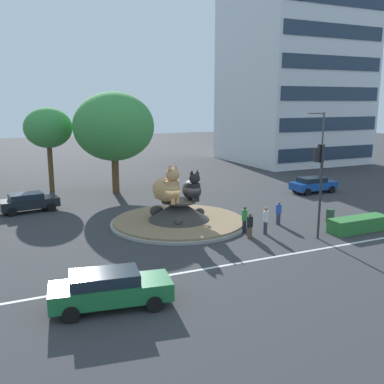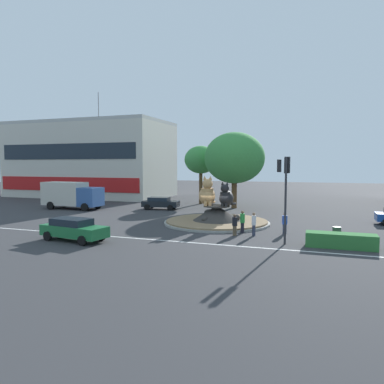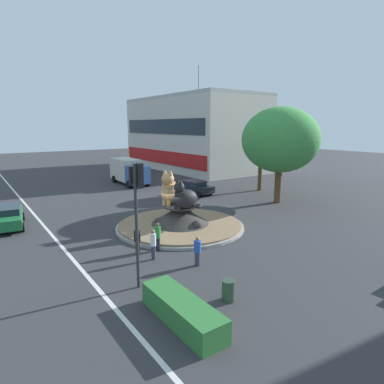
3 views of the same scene
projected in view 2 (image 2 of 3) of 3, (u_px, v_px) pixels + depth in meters
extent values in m
plane|color=#333335|center=(217.00, 224.00, 31.59)|extent=(160.00, 160.00, 0.00)
cube|color=silver|center=(184.00, 242.00, 24.14)|extent=(112.00, 0.20, 0.01)
cylinder|color=gray|center=(217.00, 223.00, 31.58)|extent=(9.10, 9.10, 0.18)
cylinder|color=#846B4C|center=(217.00, 221.00, 31.57)|extent=(8.74, 8.74, 0.13)
cone|color=#33302D|center=(217.00, 213.00, 31.52)|extent=(4.12, 4.12, 1.30)
cylinder|color=#33302D|center=(217.00, 206.00, 31.47)|extent=(2.26, 2.26, 0.12)
ellipsoid|color=#33302D|center=(236.00, 218.00, 31.26)|extent=(0.68, 0.68, 0.54)
ellipsoid|color=#33302D|center=(209.00, 213.00, 33.14)|extent=(0.96, 0.73, 0.77)
ellipsoid|color=#33302D|center=(205.00, 219.00, 30.44)|extent=(0.60, 0.61, 0.48)
ellipsoid|color=tan|center=(207.00, 196.00, 31.69)|extent=(2.13, 2.58, 1.61)
cylinder|color=tan|center=(207.00, 194.00, 31.23)|extent=(1.36, 1.36, 1.01)
sphere|color=tan|center=(208.00, 184.00, 31.00)|extent=(0.89, 0.89, 0.89)
torus|color=tan|center=(210.00, 202.00, 32.65)|extent=(1.15, 1.15, 0.20)
cone|color=tan|center=(210.00, 178.00, 30.97)|extent=(0.47, 0.47, 0.36)
cone|color=tan|center=(205.00, 178.00, 30.96)|extent=(0.47, 0.47, 0.36)
cylinder|color=tan|center=(210.00, 204.00, 30.93)|extent=(0.28, 0.28, 0.40)
cylinder|color=tan|center=(206.00, 204.00, 30.92)|extent=(0.28, 0.28, 0.40)
ellipsoid|color=black|center=(226.00, 198.00, 31.00)|extent=(1.20, 1.84, 1.31)
cylinder|color=black|center=(225.00, 197.00, 30.66)|extent=(0.88, 0.88, 0.82)
sphere|color=black|center=(225.00, 188.00, 30.48)|extent=(0.72, 0.72, 0.72)
torus|color=black|center=(232.00, 204.00, 31.62)|extent=(0.91, 0.91, 0.16)
cone|color=black|center=(227.00, 183.00, 30.38)|extent=(0.30, 0.30, 0.30)
cone|color=black|center=(223.00, 183.00, 30.52)|extent=(0.30, 0.30, 0.30)
cylinder|color=black|center=(226.00, 205.00, 30.38)|extent=(0.23, 0.23, 0.33)
cylinder|color=black|center=(222.00, 205.00, 30.48)|extent=(0.23, 0.23, 0.33)
cylinder|color=#2D2D33|center=(285.00, 201.00, 23.26)|extent=(0.14, 0.14, 5.62)
cube|color=black|center=(287.00, 165.00, 23.28)|extent=(0.36, 0.30, 1.05)
sphere|color=red|center=(288.00, 160.00, 23.33)|extent=(0.18, 0.18, 0.18)
sphere|color=#392706|center=(288.00, 165.00, 23.35)|extent=(0.18, 0.18, 0.18)
sphere|color=black|center=(287.00, 170.00, 23.37)|extent=(0.18, 0.18, 0.18)
cube|color=black|center=(279.00, 166.00, 23.33)|extent=(0.25, 0.31, 0.80)
cube|color=beige|center=(91.00, 161.00, 59.07)|extent=(25.11, 12.41, 11.33)
cube|color=#B21919|center=(66.00, 184.00, 53.45)|extent=(24.10, 0.13, 2.04)
cube|color=#19232D|center=(65.00, 151.00, 53.11)|extent=(23.10, 0.09, 2.27)
cube|color=#B2B2AD|center=(90.00, 124.00, 58.62)|extent=(25.11, 12.41, 0.50)
cylinder|color=#4C4C51|center=(98.00, 107.00, 57.82)|extent=(0.10, 0.10, 4.75)
cube|color=#2D7033|center=(341.00, 241.00, 22.45)|extent=(4.13, 1.20, 0.90)
cylinder|color=brown|center=(201.00, 188.00, 47.51)|extent=(0.45, 0.45, 4.07)
ellipsoid|color=#3D8E42|center=(201.00, 160.00, 47.23)|extent=(4.22, 4.22, 3.59)
cylinder|color=brown|center=(234.00, 195.00, 42.94)|extent=(0.62, 0.62, 3.09)
ellipsoid|color=#3D8E42|center=(234.00, 158.00, 42.61)|extent=(7.04, 7.04, 5.98)
cylinder|color=brown|center=(235.00, 231.00, 26.31)|extent=(0.28, 0.28, 0.72)
cylinder|color=black|center=(235.00, 221.00, 26.26)|extent=(0.37, 0.37, 0.63)
sphere|color=brown|center=(235.00, 216.00, 26.23)|extent=(0.21, 0.21, 0.21)
cylinder|color=#33384C|center=(285.00, 229.00, 26.88)|extent=(0.28, 0.28, 0.73)
cylinder|color=#284CB2|center=(285.00, 220.00, 26.83)|extent=(0.38, 0.38, 0.64)
sphere|color=#936B4C|center=(285.00, 214.00, 26.80)|extent=(0.21, 0.21, 0.21)
cylinder|color=black|center=(242.00, 228.00, 27.28)|extent=(0.26, 0.26, 0.78)
cylinder|color=#288C38|center=(242.00, 218.00, 27.23)|extent=(0.35, 0.35, 0.68)
sphere|color=brown|center=(243.00, 212.00, 27.19)|extent=(0.22, 0.22, 0.22)
cylinder|color=#33384C|center=(254.00, 231.00, 26.16)|extent=(0.23, 0.23, 0.79)
cylinder|color=silver|center=(254.00, 220.00, 26.11)|extent=(0.31, 0.31, 0.69)
sphere|color=#936B4C|center=(254.00, 214.00, 26.07)|extent=(0.23, 0.23, 0.23)
cylinder|color=black|center=(383.00, 219.00, 32.04)|extent=(0.64, 0.23, 0.64)
cube|color=black|center=(161.00, 204.00, 41.75)|extent=(4.32, 2.26, 0.65)
cube|color=#19232D|center=(159.00, 199.00, 41.76)|extent=(2.49, 1.82, 0.43)
cylinder|color=black|center=(174.00, 206.00, 42.34)|extent=(0.66, 0.30, 0.64)
cylinder|color=black|center=(170.00, 208.00, 40.64)|extent=(0.66, 0.30, 0.64)
cylinder|color=black|center=(152.00, 205.00, 42.92)|extent=(0.66, 0.30, 0.64)
cylinder|color=black|center=(147.00, 207.00, 41.22)|extent=(0.66, 0.30, 0.64)
cube|color=#1E6B38|center=(74.00, 231.00, 24.51)|extent=(4.96, 2.42, 0.72)
cube|color=#19232D|center=(71.00, 222.00, 24.57)|extent=(2.86, 1.90, 0.46)
cylinder|color=black|center=(101.00, 236.00, 24.56)|extent=(0.67, 0.31, 0.64)
cylinder|color=black|center=(82.00, 241.00, 23.03)|extent=(0.67, 0.31, 0.64)
cylinder|color=black|center=(68.00, 232.00, 26.03)|extent=(0.67, 0.31, 0.64)
cylinder|color=black|center=(48.00, 236.00, 24.51)|extent=(0.67, 0.31, 0.64)
cube|color=#335693|center=(91.00, 197.00, 41.02)|extent=(2.19, 2.37, 2.09)
cube|color=beige|center=(65.00, 193.00, 42.26)|extent=(5.05, 2.42, 2.65)
cylinder|color=black|center=(98.00, 205.00, 42.16)|extent=(0.91, 0.32, 0.90)
cylinder|color=black|center=(85.00, 207.00, 39.99)|extent=(0.91, 0.32, 0.90)
cylinder|color=black|center=(64.00, 203.00, 43.83)|extent=(0.91, 0.32, 0.90)
cylinder|color=black|center=(51.00, 206.00, 41.65)|extent=(0.91, 0.32, 0.90)
cylinder|color=#2D4233|center=(337.00, 233.00, 24.77)|extent=(0.56, 0.56, 0.90)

